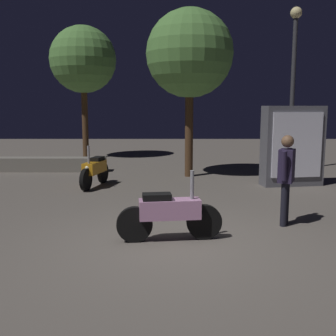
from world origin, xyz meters
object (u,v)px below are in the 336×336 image
motorcycle_orange_parked_left (93,170)px  kiosk_billboard (291,146)px  person_rider_beside (285,172)px  streetlamp_near (292,69)px  motorcycle_pink_foreground (168,213)px

motorcycle_orange_parked_left → kiosk_billboard: bearing=105.2°
person_rider_beside → kiosk_billboard: bearing=-83.0°
streetlamp_near → person_rider_beside: bearing=-107.4°
person_rider_beside → streetlamp_near: bearing=-81.8°
motorcycle_pink_foreground → streetlamp_near: bearing=53.4°
motorcycle_orange_parked_left → kiosk_billboard: 5.24m
kiosk_billboard → motorcycle_orange_parked_left: bearing=-7.0°
motorcycle_orange_parked_left → person_rider_beside: size_ratio=1.03×
motorcycle_pink_foreground → person_rider_beside: (2.04, 0.84, 0.51)m
kiosk_billboard → person_rider_beside: bearing=62.5°
motorcycle_pink_foreground → person_rider_beside: bearing=15.4°
motorcycle_pink_foreground → person_rider_beside: size_ratio=1.04×
motorcycle_orange_parked_left → streetlamp_near: streetlamp_near is taller
streetlamp_near → kiosk_billboard: (-0.68, -2.45, -2.19)m
motorcycle_pink_foreground → kiosk_billboard: 5.57m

